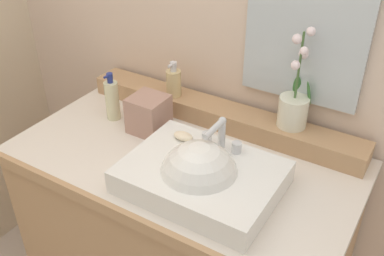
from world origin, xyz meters
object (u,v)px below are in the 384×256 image
Objects in this scene: potted_plant at (294,104)px; tissue_box at (149,114)px; soap_bar at (183,136)px; sink_basin at (200,178)px; soap_dispenser at (174,82)px; lotion_bottle at (112,100)px.

potted_plant is 0.53m from tissue_box.
soap_bar is 0.50× the size of tissue_box.
soap_bar is at bearing 140.68° from sink_basin.
soap_bar is 0.33m from soap_dispenser.
soap_bar is 0.22m from tissue_box.
sink_basin is 0.43m from potted_plant.
soap_dispenser reaches higher than sink_basin.
soap_dispenser is at bearing 133.00° from sink_basin.
potted_plant reaches higher than tissue_box.
soap_dispenser is 1.02× the size of tissue_box.
soap_dispenser is at bearing 129.00° from soap_bar.
potted_plant is 2.59× the size of tissue_box.
sink_basin is 3.35× the size of soap_dispenser.
tissue_box is at bearing 1.18° from lotion_bottle.
potted_plant reaches higher than soap_dispenser.
lotion_bottle is at bearing -178.82° from tissue_box.
lotion_bottle is at bearing -162.76° from potted_plant.
soap_bar is 0.19× the size of potted_plant.
tissue_box is (-0.48, -0.20, -0.09)m from potted_plant.
tissue_box reaches higher than soap_bar.
tissue_box is (-0.34, 0.19, 0.03)m from sink_basin.
sink_basin is at bearing -29.61° from tissue_box.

